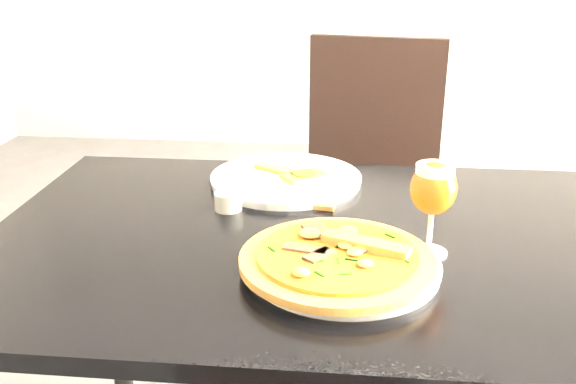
# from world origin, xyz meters

# --- Properties ---
(dining_table) EXTENTS (1.20, 0.80, 0.75)m
(dining_table) POSITION_xyz_m (-0.26, -0.02, 0.66)
(dining_table) COLOR black
(dining_table) RESTS_ON ground
(chair_far) EXTENTS (0.51, 0.51, 0.97)m
(chair_far) POSITION_xyz_m (-0.15, 0.83, 0.54)
(chair_far) COLOR black
(chair_far) RESTS_ON ground
(plate_main) EXTENTS (0.40, 0.40, 0.02)m
(plate_main) POSITION_xyz_m (-0.21, -0.15, 0.76)
(plate_main) COLOR white
(plate_main) RESTS_ON dining_table
(pizza) EXTENTS (0.31, 0.31, 0.03)m
(pizza) POSITION_xyz_m (-0.22, -0.16, 0.78)
(pizza) COLOR #954E24
(pizza) RESTS_ON plate_main
(plate_second) EXTENTS (0.43, 0.43, 0.02)m
(plate_second) POSITION_xyz_m (-0.34, 0.24, 0.76)
(plate_second) COLOR white
(plate_second) RESTS_ON dining_table
(crust_scraps) EXTENTS (0.17, 0.13, 0.01)m
(crust_scraps) POSITION_xyz_m (-0.32, 0.24, 0.77)
(crust_scraps) COLOR #954E24
(crust_scraps) RESTS_ON plate_second
(loose_crust) EXTENTS (0.12, 0.04, 0.01)m
(loose_crust) POSITION_xyz_m (-0.29, 0.11, 0.75)
(loose_crust) COLOR #954E24
(loose_crust) RESTS_ON dining_table
(sauce_cup) EXTENTS (0.05, 0.05, 0.04)m
(sauce_cup) POSITION_xyz_m (-0.44, 0.08, 0.77)
(sauce_cup) COLOR beige
(sauce_cup) RESTS_ON dining_table
(beer_glass) EXTENTS (0.08, 0.08, 0.16)m
(beer_glass) POSITION_xyz_m (-0.07, -0.08, 0.87)
(beer_glass) COLOR silver
(beer_glass) RESTS_ON dining_table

